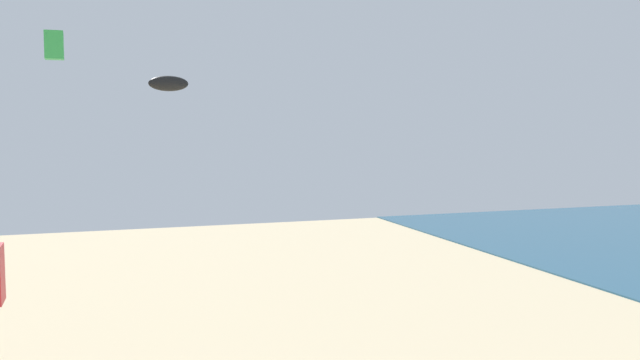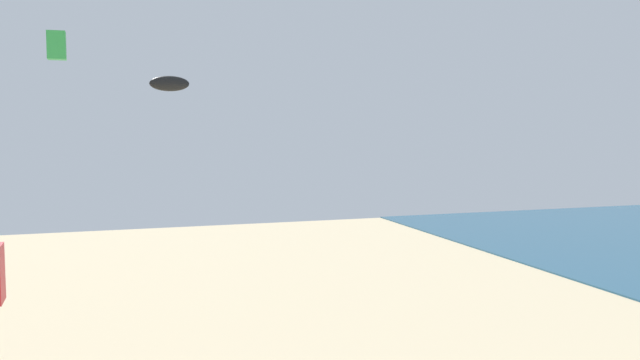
% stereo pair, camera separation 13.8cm
% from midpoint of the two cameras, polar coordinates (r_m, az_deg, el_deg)
% --- Properties ---
extents(kite_green_box_2, '(0.87, 0.87, 1.36)m').
position_cam_midpoint_polar(kite_green_box_2, '(35.91, -21.63, 10.53)').
color(kite_green_box_2, green).
extents(kite_black_parafoil, '(1.44, 0.40, 0.56)m').
position_cam_midpoint_polar(kite_black_parafoil, '(25.50, -12.83, 7.94)').
color(kite_black_parafoil, black).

